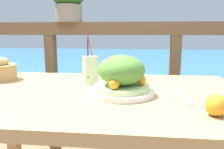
% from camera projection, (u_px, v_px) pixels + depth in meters
% --- Properties ---
extents(patio_table, '(1.30, 0.79, 0.73)m').
position_uv_depth(patio_table, '(94.00, 111.00, 0.94)').
color(patio_table, tan).
rests_on(patio_table, ground_plane).
extents(railing_fence, '(2.80, 0.08, 1.05)m').
position_uv_depth(railing_fence, '(111.00, 64.00, 1.60)').
color(railing_fence, brown).
rests_on(railing_fence, ground_plane).
extents(sea_backdrop, '(12.00, 4.00, 0.53)m').
position_uv_depth(sea_backdrop, '(126.00, 71.00, 4.13)').
color(sea_backdrop, teal).
rests_on(sea_backdrop, ground_plane).
extents(salad_plate, '(0.27, 0.27, 0.16)m').
position_uv_depth(salad_plate, '(121.00, 77.00, 0.87)').
color(salad_plate, white).
rests_on(salad_plate, patio_table).
extents(drink_glass, '(0.08, 0.08, 0.25)m').
position_uv_depth(drink_glass, '(91.00, 70.00, 1.06)').
color(drink_glass, beige).
rests_on(drink_glass, patio_table).
extents(bread_basket, '(0.16, 0.16, 0.12)m').
position_uv_depth(bread_basket, '(1.00, 70.00, 1.13)').
color(bread_basket, tan).
rests_on(bread_basket, patio_table).
extents(fork, '(0.03, 0.18, 0.00)m').
position_uv_depth(fork, '(169.00, 94.00, 0.87)').
color(fork, silver).
rests_on(fork, patio_table).
extents(knife, '(0.04, 0.18, 0.00)m').
position_uv_depth(knife, '(184.00, 96.00, 0.84)').
color(knife, silver).
rests_on(knife, patio_table).
extents(orange_near_basket, '(0.07, 0.07, 0.07)m').
position_uv_depth(orange_near_basket, '(216.00, 105.00, 0.64)').
color(orange_near_basket, orange).
rests_on(orange_near_basket, patio_table).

